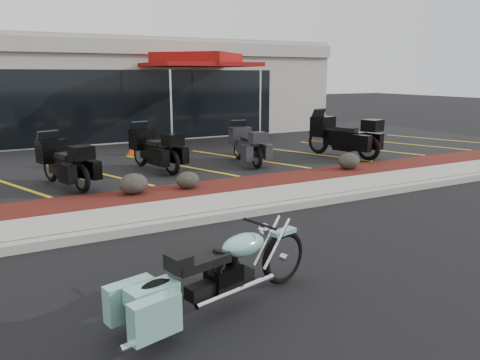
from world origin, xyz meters
TOP-DOWN VIEW (x-y plane):
  - ground at (0.00, 0.00)m, footprint 90.00×90.00m
  - curb at (0.00, 0.90)m, footprint 24.00×0.25m
  - sidewalk at (0.00, 1.60)m, footprint 24.00×1.20m
  - mulch_bed at (0.00, 2.80)m, footprint 24.00×1.20m
  - upper_lot at (0.00, 8.20)m, footprint 26.00×9.60m
  - dealership_building at (0.00, 14.47)m, footprint 18.00×8.16m
  - boulder_left at (-1.94, 2.95)m, footprint 0.62×0.52m
  - boulder_mid at (-0.74, 2.88)m, footprint 0.53×0.44m
  - boulder_right at (3.87, 2.89)m, footprint 0.61×0.51m
  - hero_cruiser at (-1.34, -1.92)m, footprint 2.75×1.31m
  - touring_black_front at (-3.34, 5.04)m, footprint 1.39×2.24m
  - touring_black_mid at (-0.92, 5.91)m, footprint 1.30×2.28m
  - touring_grey at (1.95, 5.58)m, footprint 1.05×2.13m
  - touring_black_rear at (4.72, 5.35)m, footprint 1.62×2.64m
  - traffic_cone at (-0.61, 7.88)m, footprint 0.45×0.45m
  - popup_canopy at (2.15, 9.03)m, footprint 4.51×4.51m

SIDE VIEW (x-z plane):
  - ground at x=0.00m, z-range 0.00..0.00m
  - curb at x=0.00m, z-range 0.00..0.15m
  - sidewalk at x=0.00m, z-range 0.00..0.15m
  - upper_lot at x=0.00m, z-range 0.00..0.15m
  - mulch_bed at x=0.00m, z-range 0.00..0.16m
  - boulder_mid at x=-0.74m, z-range 0.16..0.53m
  - traffic_cone at x=-0.61m, z-range 0.15..0.59m
  - boulder_right at x=3.87m, z-range 0.16..0.60m
  - boulder_left at x=-1.94m, z-range 0.16..0.60m
  - hero_cruiser at x=-1.34m, z-range 0.00..0.94m
  - touring_grey at x=1.95m, z-range 0.15..1.34m
  - touring_black_front at x=-3.34m, z-range 0.15..1.37m
  - touring_black_mid at x=-0.92m, z-range 0.15..1.40m
  - touring_black_rear at x=4.72m, z-range 0.15..1.59m
  - dealership_building at x=0.00m, z-range 0.01..4.01m
  - popup_canopy at x=2.15m, z-range 1.46..4.68m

